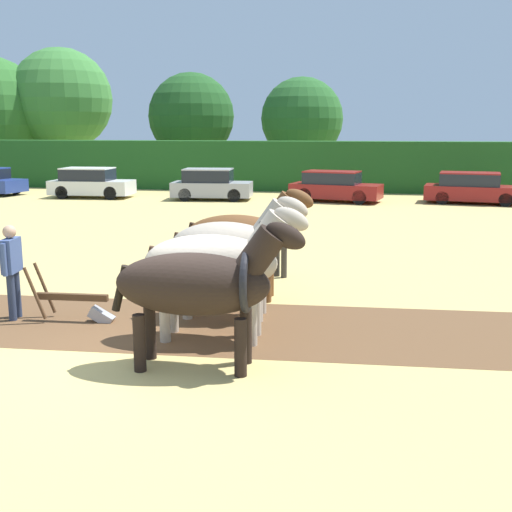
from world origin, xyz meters
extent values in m
plane|color=tan|center=(0.00, 0.00, 0.00)|extent=(240.00, 240.00, 0.00)
cube|color=#1E511E|center=(0.00, 27.04, 1.37)|extent=(65.37, 1.62, 2.74)
cylinder|color=#4C3823|center=(-18.07, 34.03, 1.74)|extent=(0.44, 0.44, 3.49)
sphere|color=#387533|center=(-18.07, 34.03, 5.42)|extent=(7.00, 7.00, 7.00)
cylinder|color=#423323|center=(-8.40, 32.82, 1.34)|extent=(0.44, 0.44, 2.67)
sphere|color=#1E4C1E|center=(-8.40, 32.82, 4.22)|extent=(5.62, 5.62, 5.62)
cylinder|color=#423323|center=(-1.17, 33.36, 1.29)|extent=(0.44, 0.44, 2.58)
sphere|color=#235623|center=(-1.17, 33.36, 4.04)|extent=(5.30, 5.30, 5.30)
ellipsoid|color=black|center=(0.81, -0.14, 1.26)|extent=(2.32, 1.07, 0.92)
cylinder|color=black|center=(1.54, 0.16, 0.43)|extent=(0.18, 0.18, 0.85)
cylinder|color=black|center=(1.56, -0.37, 0.43)|extent=(0.18, 0.18, 0.85)
cylinder|color=black|center=(0.06, 0.08, 0.43)|extent=(0.18, 0.18, 0.85)
cylinder|color=black|center=(0.09, -0.44, 0.43)|extent=(0.18, 0.18, 0.85)
cylinder|color=black|center=(1.78, -0.10, 1.73)|extent=(0.79, 0.47, 0.85)
ellipsoid|color=black|center=(2.15, -0.08, 2.00)|extent=(0.69, 0.29, 0.54)
cube|color=black|center=(1.94, -0.09, 1.92)|extent=(0.39, 0.10, 0.51)
cylinder|color=black|center=(-0.27, -0.20, 1.16)|extent=(0.30, 0.13, 0.71)
torus|color=black|center=(1.61, -0.11, 1.33)|extent=(0.15, 0.93, 0.93)
ellipsoid|color=#B2A38E|center=(0.75, 1.18, 1.30)|extent=(2.27, 1.08, 0.93)
cylinder|color=#B2A38E|center=(1.46, 1.48, 0.44)|extent=(0.18, 0.18, 0.89)
cylinder|color=#B2A38E|center=(1.48, 0.94, 0.44)|extent=(0.18, 0.18, 0.89)
cylinder|color=#B2A38E|center=(0.01, 1.41, 0.44)|extent=(0.18, 0.18, 0.89)
cylinder|color=#B2A38E|center=(0.04, 0.87, 0.44)|extent=(0.18, 0.18, 0.89)
cylinder|color=#B2A38E|center=(1.69, 1.22, 1.78)|extent=(0.80, 0.48, 0.86)
ellipsoid|color=#B2A38E|center=(2.07, 1.24, 2.05)|extent=(0.69, 0.29, 0.54)
cube|color=black|center=(1.86, 1.23, 1.97)|extent=(0.39, 0.10, 0.52)
cylinder|color=black|center=(-0.31, 1.13, 1.21)|extent=(0.30, 0.13, 0.71)
torus|color=black|center=(1.53, 1.21, 1.38)|extent=(0.15, 0.94, 0.94)
ellipsoid|color=#B2A38E|center=(0.69, 2.50, 1.32)|extent=(2.08, 1.08, 0.93)
cylinder|color=#B2A38E|center=(1.33, 2.80, 0.45)|extent=(0.18, 0.18, 0.90)
cylinder|color=#B2A38E|center=(1.36, 2.26, 0.45)|extent=(0.18, 0.18, 0.90)
cylinder|color=#B2A38E|center=(0.01, 2.73, 0.45)|extent=(0.18, 0.18, 0.90)
cylinder|color=#B2A38E|center=(0.04, 2.20, 0.45)|extent=(0.18, 0.18, 0.90)
cylinder|color=#B2A38E|center=(1.55, 2.54, 1.80)|extent=(0.81, 0.48, 0.87)
ellipsoid|color=#B2A38E|center=(1.93, 2.56, 2.08)|extent=(0.69, 0.29, 0.54)
cube|color=black|center=(1.72, 2.55, 2.00)|extent=(0.40, 0.10, 0.53)
cylinder|color=black|center=(-0.28, 2.45, 1.22)|extent=(0.30, 0.13, 0.71)
torus|color=black|center=(1.40, 2.53, 1.39)|extent=(0.15, 0.95, 0.94)
ellipsoid|color=brown|center=(0.62, 3.82, 1.31)|extent=(2.12, 1.00, 0.86)
cylinder|color=brown|center=(1.28, 4.10, 0.46)|extent=(0.18, 0.18, 0.93)
cylinder|color=brown|center=(1.31, 3.60, 0.46)|extent=(0.18, 0.18, 0.93)
cylinder|color=brown|center=(-0.06, 4.03, 0.46)|extent=(0.18, 0.18, 0.93)
cylinder|color=brown|center=(-0.04, 3.54, 0.46)|extent=(0.18, 0.18, 0.93)
cylinder|color=brown|center=(1.50, 3.86, 1.80)|extent=(0.81, 0.44, 0.89)
ellipsoid|color=brown|center=(1.92, 3.88, 2.09)|extent=(0.69, 0.29, 0.54)
cube|color=black|center=(1.69, 3.87, 1.98)|extent=(0.42, 0.10, 0.56)
cylinder|color=black|center=(-0.36, 3.77, 1.22)|extent=(0.30, 0.13, 0.71)
torus|color=black|center=(1.35, 3.85, 1.38)|extent=(0.15, 0.88, 0.88)
cube|color=#4C331E|center=(-1.99, 1.71, 0.45)|extent=(1.36, 0.16, 0.12)
cube|color=#939399|center=(-1.45, 1.73, 0.10)|extent=(0.49, 0.22, 0.39)
cylinder|color=#4C331E|center=(-2.61, 1.88, 0.55)|extent=(0.40, 0.08, 0.96)
cylinder|color=#4C331E|center=(-2.59, 1.48, 0.55)|extent=(0.40, 0.08, 0.96)
cylinder|color=#28334C|center=(-3.12, 1.76, 0.44)|extent=(0.14, 0.14, 0.88)
cylinder|color=#28334C|center=(-3.09, 1.53, 0.44)|extent=(0.14, 0.14, 0.88)
cube|color=#3D5184|center=(-3.10, 1.64, 1.20)|extent=(0.26, 0.54, 0.63)
sphere|color=tan|center=(-3.10, 1.64, 1.63)|extent=(0.24, 0.24, 0.24)
cylinder|color=#3D5184|center=(-3.14, 1.94, 1.17)|extent=(0.09, 0.09, 0.59)
cylinder|color=#3D5184|center=(-3.06, 1.34, 1.17)|extent=(0.09, 0.09, 0.59)
cylinder|color=#38332D|center=(1.17, 5.93, 0.43)|extent=(0.14, 0.14, 0.85)
cylinder|color=#38332D|center=(1.36, 5.81, 0.43)|extent=(0.14, 0.14, 0.85)
cube|color=#B7B7BC|center=(1.27, 5.87, 1.15)|extent=(0.53, 0.44, 0.60)
sphere|color=tan|center=(1.27, 5.87, 1.58)|extent=(0.23, 0.23, 0.23)
cylinder|color=#B7B7BC|center=(1.02, 6.03, 1.13)|extent=(0.09, 0.09, 0.57)
cylinder|color=#B7B7BC|center=(1.51, 5.71, 1.13)|extent=(0.09, 0.09, 0.57)
cylinder|color=tan|center=(1.27, 5.87, 1.65)|extent=(0.44, 0.44, 0.02)
cylinder|color=tan|center=(1.27, 5.87, 1.70)|extent=(0.22, 0.22, 0.10)
cylinder|color=black|center=(-15.27, 22.53, 0.33)|extent=(0.68, 0.35, 0.65)
cube|color=silver|center=(-10.51, 21.60, 0.52)|extent=(4.11, 1.90, 0.69)
cube|color=black|center=(-10.71, 21.59, 1.16)|extent=(2.48, 1.67, 0.57)
cube|color=silver|center=(-10.71, 21.59, 1.47)|extent=(2.48, 1.67, 0.06)
cylinder|color=black|center=(-9.28, 22.42, 0.33)|extent=(0.66, 0.24, 0.65)
cylinder|color=black|center=(-9.22, 20.87, 0.33)|extent=(0.66, 0.24, 0.65)
cylinder|color=black|center=(-11.79, 22.33, 0.33)|extent=(0.66, 0.24, 0.65)
cylinder|color=black|center=(-11.74, 20.78, 0.33)|extent=(0.66, 0.24, 0.65)
cube|color=#9E9EA8|center=(-4.30, 21.67, 0.52)|extent=(3.96, 1.99, 0.70)
cube|color=black|center=(-4.49, 21.66, 1.17)|extent=(2.41, 1.71, 0.59)
cube|color=#9E9EA8|center=(-4.49, 21.66, 1.49)|extent=(2.41, 1.71, 0.06)
cylinder|color=black|center=(-3.16, 22.51, 0.31)|extent=(0.64, 0.26, 0.62)
cylinder|color=black|center=(-3.06, 21.01, 0.31)|extent=(0.64, 0.26, 0.62)
cylinder|color=black|center=(-5.54, 22.34, 0.31)|extent=(0.64, 0.26, 0.62)
cylinder|color=black|center=(-5.43, 20.84, 0.31)|extent=(0.64, 0.26, 0.62)
cube|color=maroon|center=(1.72, 21.91, 0.52)|extent=(4.49, 2.53, 0.67)
cube|color=black|center=(1.51, 21.95, 1.12)|extent=(2.80, 2.02, 0.54)
cube|color=maroon|center=(1.51, 21.95, 1.42)|extent=(2.80, 2.02, 0.06)
cylinder|color=black|center=(3.15, 22.37, 0.33)|extent=(0.70, 0.35, 0.67)
cylinder|color=black|center=(2.85, 20.92, 0.33)|extent=(0.70, 0.35, 0.67)
cylinder|color=black|center=(0.58, 22.90, 0.33)|extent=(0.70, 0.35, 0.67)
cylinder|color=black|center=(0.28, 21.45, 0.33)|extent=(0.70, 0.35, 0.67)
cube|color=maroon|center=(8.08, 22.28, 0.50)|extent=(4.63, 2.42, 0.66)
cube|color=black|center=(7.86, 22.31, 1.11)|extent=(2.86, 1.98, 0.55)
cube|color=maroon|center=(7.86, 22.31, 1.41)|extent=(2.86, 1.98, 0.06)
cylinder|color=black|center=(9.55, 22.83, 0.30)|extent=(0.63, 0.31, 0.60)
cylinder|color=black|center=(9.31, 21.30, 0.30)|extent=(0.63, 0.31, 0.60)
cylinder|color=black|center=(6.85, 23.25, 0.30)|extent=(0.63, 0.31, 0.60)
cylinder|color=black|center=(6.61, 21.72, 0.30)|extent=(0.63, 0.31, 0.60)
camera|label=1|loc=(3.28, -8.84, 3.48)|focal=45.00mm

